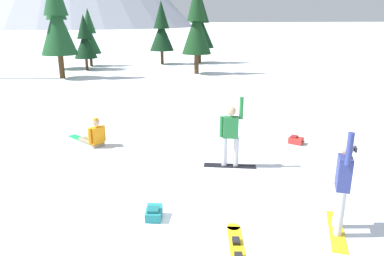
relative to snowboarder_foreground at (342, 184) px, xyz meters
name	(u,v)px	position (x,y,z in m)	size (l,w,h in m)	color
ground_plane	(183,236)	(-2.93, 0.68, -1.01)	(800.00, 800.00, 0.00)	white
snowboarder_foreground	(342,184)	(0.00, 0.00, 0.00)	(1.03, 1.42, 2.11)	yellow
snowboarder_midground	(231,134)	(-0.80, 3.63, -0.07)	(1.46, 0.80, 2.00)	black
snowboarder_background	(94,135)	(-4.43, 6.52, -0.68)	(1.26, 1.71, 0.97)	gray
loose_snowboard_near_right	(237,250)	(-2.12, -0.06, -0.99)	(0.79, 1.81, 0.09)	yellow
backpack_teal	(154,213)	(-3.36, 1.45, -0.88)	(0.45, 0.56, 0.29)	#1E7A7F
backpack_red	(296,140)	(2.03, 4.84, -0.89)	(0.54, 0.55, 0.27)	red
pine_tree_leaning	(197,24)	(3.42, 21.12, 2.65)	(2.19, 2.19, 6.73)	#472D19
pine_tree_twin	(161,30)	(2.13, 27.78, 2.01)	(2.17, 2.17, 5.55)	#472D19
pine_tree_slender	(57,18)	(-6.23, 21.64, 3.00)	(2.44, 2.44, 7.37)	#472D19
pine_tree_short	(57,22)	(-6.58, 26.88, 2.74)	(2.47, 2.47, 6.88)	#472D19
pine_tree_tall	(85,40)	(-4.54, 25.51, 1.37)	(1.79, 1.79, 4.36)	#472D19
pine_tree_young	(89,35)	(-4.15, 28.18, 1.66)	(1.90, 1.90, 4.89)	#472D19
pine_tree_broad	(200,25)	(5.69, 27.77, 2.48)	(2.71, 2.71, 6.40)	#472D19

